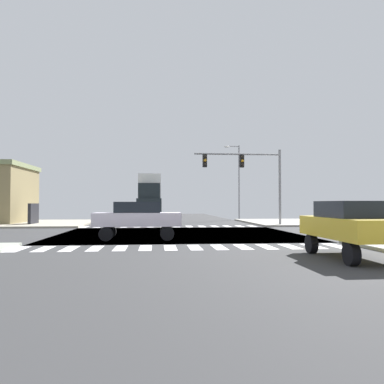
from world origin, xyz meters
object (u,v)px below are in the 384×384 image
at_px(street_lamp, 237,175).
at_px(sedan_nearside_1, 138,217).
at_px(box_truck_queued_1, 150,196).
at_px(traffic_signal_mast, 246,169).
at_px(sedan_trailing_4, 350,224).

bearing_deg(street_lamp, sedan_nearside_1, -112.77).
height_order(sedan_nearside_1, box_truck_queued_1, box_truck_queued_1).
bearing_deg(street_lamp, box_truck_queued_1, -166.06).
distance_m(traffic_signal_mast, sedan_nearside_1, 13.78).
bearing_deg(sedan_trailing_4, traffic_signal_mast, 87.60).
height_order(street_lamp, sedan_nearside_1, street_lamp).
distance_m(traffic_signal_mast, street_lamp, 13.44).
distance_m(traffic_signal_mast, sedan_trailing_4, 18.48).
bearing_deg(sedan_nearside_1, traffic_signal_mast, -36.87).
relative_size(box_truck_queued_1, sedan_trailing_4, 1.67).
height_order(traffic_signal_mast, sedan_nearside_1, traffic_signal_mast).
height_order(street_lamp, sedan_trailing_4, street_lamp).
bearing_deg(sedan_trailing_4, box_truck_queued_1, 103.58).
distance_m(box_truck_queued_1, sedan_trailing_4, 29.86).
height_order(sedan_nearside_1, sedan_trailing_4, same).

